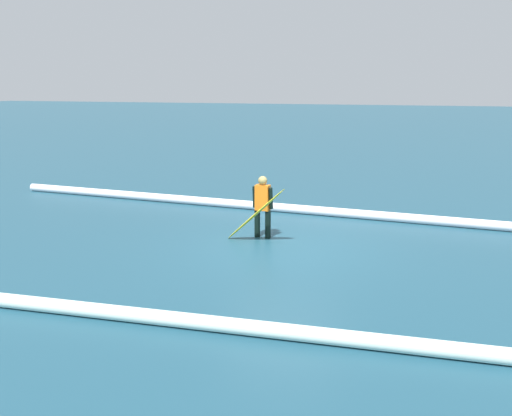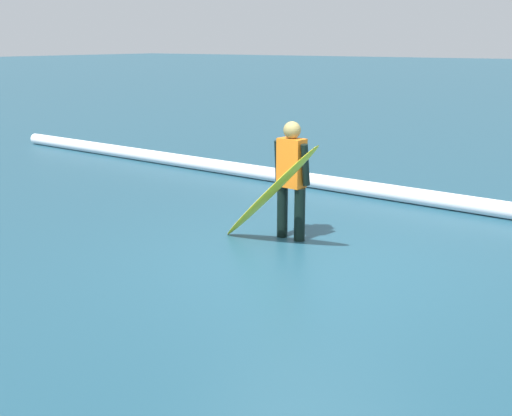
% 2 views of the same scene
% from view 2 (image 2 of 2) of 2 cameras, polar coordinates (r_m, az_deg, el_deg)
% --- Properties ---
extents(ground_plane, '(177.92, 177.92, 0.00)m').
position_cam_2_polar(ground_plane, '(7.57, 4.81, -4.78)').
color(ground_plane, navy).
extents(surfer, '(0.52, 0.23, 1.52)m').
position_cam_2_polar(surfer, '(8.23, 3.13, 2.96)').
color(surfer, black).
rests_on(surfer, ground_plane).
extents(surfboard, '(1.53, 0.46, 1.39)m').
position_cam_2_polar(surfboard, '(7.94, 1.20, 1.29)').
color(surfboard, yellow).
rests_on(surfboard, ground_plane).
extents(wave_crest_foreground, '(21.93, 1.09, 0.25)m').
position_cam_2_polar(wave_crest_foreground, '(10.16, 18.42, 0.28)').
color(wave_crest_foreground, white).
rests_on(wave_crest_foreground, ground_plane).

